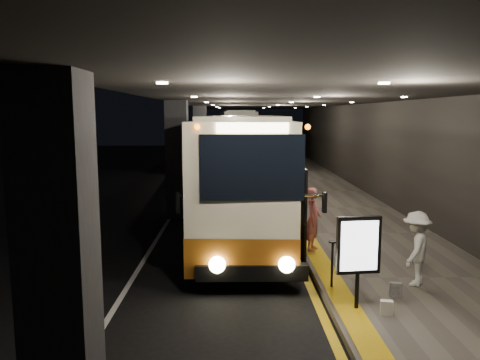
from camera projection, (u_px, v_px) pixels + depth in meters
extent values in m
plane|color=black|center=(213.00, 246.00, 13.90)|extent=(90.00, 90.00, 0.00)
cube|color=silver|center=(174.00, 212.00, 18.82)|extent=(0.12, 50.00, 0.01)
cube|color=gold|center=(277.00, 211.00, 18.88)|extent=(0.18, 50.00, 0.01)
cube|color=#514C44|center=(336.00, 209.00, 18.90)|extent=(4.50, 50.00, 0.15)
cube|color=gold|center=(289.00, 208.00, 18.86)|extent=(0.50, 50.00, 0.01)
cube|color=black|center=(395.00, 137.00, 18.52)|extent=(0.10, 50.00, 6.00)
cube|color=black|center=(59.00, 255.00, 5.65)|extent=(0.80, 0.80, 4.40)
cube|color=black|center=(177.00, 160.00, 17.53)|extent=(0.80, 0.80, 4.40)
cube|color=black|center=(200.00, 141.00, 29.41)|extent=(0.80, 0.80, 4.40)
cube|color=black|center=(282.00, 96.00, 18.24)|extent=(9.00, 50.00, 0.40)
cube|color=beige|center=(245.00, 170.00, 15.58)|extent=(2.88, 11.87, 3.34)
cube|color=brown|center=(245.00, 206.00, 15.75)|extent=(2.90, 11.89, 0.88)
cube|color=black|center=(252.00, 168.00, 9.61)|extent=(2.16, 0.14, 1.38)
cube|color=black|center=(252.00, 272.00, 10.00)|extent=(2.41, 0.34, 0.34)
cylinder|color=black|center=(206.00, 247.00, 12.09)|extent=(0.28, 0.98, 0.98)
cylinder|color=black|center=(291.00, 247.00, 12.11)|extent=(0.28, 0.98, 0.98)
cylinder|color=black|center=(217.00, 196.00, 19.67)|extent=(0.28, 0.98, 0.98)
cylinder|color=black|center=(269.00, 196.00, 19.70)|extent=(0.28, 0.98, 0.98)
sphere|color=#FFEAA5|center=(217.00, 265.00, 9.88)|extent=(0.35, 0.35, 0.35)
sphere|color=#FFEAA5|center=(287.00, 265.00, 9.89)|extent=(0.35, 0.35, 0.35)
cube|color=#FFF2BF|center=(252.00, 128.00, 9.48)|extent=(1.47, 0.10, 0.22)
cube|color=beige|center=(242.00, 146.00, 28.64)|extent=(2.82, 11.16, 3.14)
cube|color=brown|center=(242.00, 165.00, 28.80)|extent=(2.84, 11.18, 0.83)
cube|color=black|center=(243.00, 140.00, 23.04)|extent=(2.03, 0.15, 1.29)
cube|color=black|center=(243.00, 182.00, 23.41)|extent=(2.27, 0.36, 0.32)
cylinder|color=black|center=(224.00, 178.00, 25.37)|extent=(0.26, 0.92, 0.92)
cylinder|color=black|center=(262.00, 178.00, 25.39)|extent=(0.26, 0.92, 0.92)
cylinder|color=black|center=(226.00, 164.00, 32.49)|extent=(0.26, 0.92, 0.92)
cylinder|color=black|center=(256.00, 164.00, 32.51)|extent=(0.26, 0.92, 0.92)
cube|color=beige|center=(237.00, 132.00, 43.35)|extent=(3.34, 13.05, 3.66)
cube|color=brown|center=(237.00, 146.00, 43.54)|extent=(3.36, 13.07, 0.97)
cube|color=black|center=(237.00, 125.00, 36.81)|extent=(2.37, 0.18, 1.51)
cube|color=black|center=(237.00, 156.00, 37.23)|extent=(2.65, 0.38, 0.38)
cylinder|color=black|center=(223.00, 154.00, 39.52)|extent=(0.30, 1.08, 1.08)
cylinder|color=black|center=(252.00, 154.00, 39.56)|extent=(0.30, 1.08, 1.08)
cylinder|color=black|center=(225.00, 147.00, 47.84)|extent=(0.30, 1.08, 1.08)
cylinder|color=black|center=(248.00, 147.00, 47.87)|extent=(0.30, 1.08, 1.08)
imported|color=#C05F59|center=(313.00, 219.00, 12.85)|extent=(0.63, 0.75, 1.76)
imported|color=silver|center=(416.00, 248.00, 10.25)|extent=(1.02, 1.16, 1.65)
cube|color=black|center=(395.00, 290.00, 9.66)|extent=(0.26, 0.15, 0.30)
cube|color=silver|center=(387.00, 308.00, 8.77)|extent=(0.25, 0.17, 0.28)
cylinder|color=black|center=(357.00, 291.00, 9.03)|extent=(0.08, 0.08, 0.71)
cube|color=black|center=(359.00, 245.00, 8.91)|extent=(0.87, 0.21, 1.12)
cube|color=white|center=(359.00, 246.00, 8.85)|extent=(0.73, 0.11, 0.96)
cylinder|color=black|center=(332.00, 265.00, 10.12)|extent=(0.05, 0.05, 1.02)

